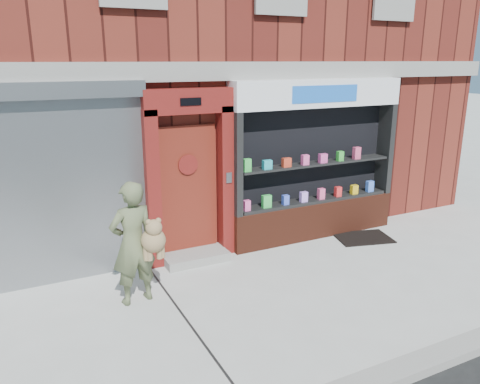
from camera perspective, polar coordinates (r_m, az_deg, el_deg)
ground at (r=7.09m, az=5.51°, el=-12.30°), size 80.00×80.00×0.00m
curb at (r=5.64m, az=17.93°, el=-20.51°), size 60.00×0.30×0.12m
building at (r=11.77m, az=-10.40°, el=18.83°), size 12.00×8.16×8.00m
shutter_bay at (r=7.38m, az=-22.98°, el=1.94°), size 3.10×0.30×3.04m
red_door_bay at (r=7.82m, az=-6.14°, el=1.87°), size 1.52×0.58×2.90m
pharmacy_bay at (r=8.95m, az=9.13°, el=2.98°), size 3.50×0.41×3.00m
woman at (r=6.66m, az=-12.67°, el=-6.06°), size 0.77×0.58×1.77m
doormat at (r=9.40m, az=14.78°, el=-5.41°), size 1.18×0.96×0.03m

